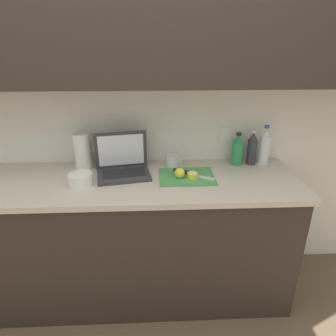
{
  "coord_description": "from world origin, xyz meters",
  "views": [
    {
      "loc": [
        0.13,
        -1.67,
        1.68
      ],
      "look_at": [
        0.21,
        -0.01,
        0.96
      ],
      "focal_mm": 32.0,
      "sensor_mm": 36.0,
      "label": 1
    }
  ],
  "objects_px": {
    "knife": "(187,173)",
    "cutting_board": "(187,176)",
    "lemon_half_cut": "(192,175)",
    "bottle_green_soda": "(237,150)",
    "bowl_white": "(80,180)",
    "bottle_water_clear": "(265,146)",
    "bottle_oil_tall": "(252,149)",
    "lemon_whole_beside": "(180,173)",
    "laptop": "(123,164)",
    "paper_towel_roll": "(83,151)",
    "measuring_cup": "(172,161)"
  },
  "relations": [
    {
      "from": "laptop",
      "to": "cutting_board",
      "type": "relative_size",
      "value": 1.07
    },
    {
      "from": "bottle_green_soda",
      "to": "paper_towel_roll",
      "type": "relative_size",
      "value": 0.94
    },
    {
      "from": "lemon_whole_beside",
      "to": "bowl_white",
      "type": "xyz_separation_m",
      "value": [
        -0.59,
        -0.06,
        -0.0
      ]
    },
    {
      "from": "lemon_whole_beside",
      "to": "bottle_green_soda",
      "type": "height_order",
      "value": "bottle_green_soda"
    },
    {
      "from": "lemon_whole_beside",
      "to": "knife",
      "type": "bearing_deg",
      "value": 48.26
    },
    {
      "from": "lemon_half_cut",
      "to": "paper_towel_roll",
      "type": "relative_size",
      "value": 0.27
    },
    {
      "from": "bottle_green_soda",
      "to": "bowl_white",
      "type": "height_order",
      "value": "bottle_green_soda"
    },
    {
      "from": "bottle_green_soda",
      "to": "paper_towel_roll",
      "type": "height_order",
      "value": "paper_towel_roll"
    },
    {
      "from": "lemon_half_cut",
      "to": "measuring_cup",
      "type": "distance_m",
      "value": 0.23
    },
    {
      "from": "lemon_whole_beside",
      "to": "paper_towel_roll",
      "type": "distance_m",
      "value": 0.67
    },
    {
      "from": "bottle_oil_tall",
      "to": "measuring_cup",
      "type": "relative_size",
      "value": 2.21
    },
    {
      "from": "laptop",
      "to": "paper_towel_roll",
      "type": "distance_m",
      "value": 0.29
    },
    {
      "from": "lemon_half_cut",
      "to": "lemon_whole_beside",
      "type": "distance_m",
      "value": 0.08
    },
    {
      "from": "bottle_green_soda",
      "to": "paper_towel_roll",
      "type": "bearing_deg",
      "value": -179.23
    },
    {
      "from": "lemon_whole_beside",
      "to": "measuring_cup",
      "type": "distance_m",
      "value": 0.2
    },
    {
      "from": "measuring_cup",
      "to": "paper_towel_roll",
      "type": "distance_m",
      "value": 0.6
    },
    {
      "from": "knife",
      "to": "bottle_green_soda",
      "type": "relative_size",
      "value": 1.13
    },
    {
      "from": "bottle_green_soda",
      "to": "bowl_white",
      "type": "distance_m",
      "value": 1.04
    },
    {
      "from": "cutting_board",
      "to": "knife",
      "type": "relative_size",
      "value": 1.35
    },
    {
      "from": "lemon_whole_beside",
      "to": "bottle_water_clear",
      "type": "relative_size",
      "value": 0.23
    },
    {
      "from": "lemon_half_cut",
      "to": "bowl_white",
      "type": "bearing_deg",
      "value": -175.26
    },
    {
      "from": "knife",
      "to": "cutting_board",
      "type": "bearing_deg",
      "value": -63.87
    },
    {
      "from": "cutting_board",
      "to": "knife",
      "type": "bearing_deg",
      "value": 85.28
    },
    {
      "from": "bottle_water_clear",
      "to": "paper_towel_roll",
      "type": "bearing_deg",
      "value": -179.35
    },
    {
      "from": "bottle_water_clear",
      "to": "bottle_oil_tall",
      "type": "bearing_deg",
      "value": 180.0
    },
    {
      "from": "cutting_board",
      "to": "bowl_white",
      "type": "height_order",
      "value": "bowl_white"
    },
    {
      "from": "knife",
      "to": "paper_towel_roll",
      "type": "xyz_separation_m",
      "value": [
        -0.68,
        0.15,
        0.1
      ]
    },
    {
      "from": "lemon_half_cut",
      "to": "bottle_oil_tall",
      "type": "distance_m",
      "value": 0.5
    },
    {
      "from": "bottle_green_soda",
      "to": "bottle_oil_tall",
      "type": "height_order",
      "value": "bottle_oil_tall"
    },
    {
      "from": "laptop",
      "to": "lemon_half_cut",
      "type": "xyz_separation_m",
      "value": [
        0.44,
        -0.11,
        -0.04
      ]
    },
    {
      "from": "bottle_water_clear",
      "to": "measuring_cup",
      "type": "height_order",
      "value": "bottle_water_clear"
    },
    {
      "from": "bottle_green_soda",
      "to": "measuring_cup",
      "type": "bearing_deg",
      "value": -176.38
    },
    {
      "from": "bottle_oil_tall",
      "to": "bottle_water_clear",
      "type": "relative_size",
      "value": 0.89
    },
    {
      "from": "cutting_board",
      "to": "lemon_whole_beside",
      "type": "relative_size",
      "value": 5.48
    },
    {
      "from": "cutting_board",
      "to": "bottle_oil_tall",
      "type": "xyz_separation_m",
      "value": [
        0.46,
        0.2,
        0.11
      ]
    },
    {
      "from": "lemon_whole_beside",
      "to": "bottle_oil_tall",
      "type": "distance_m",
      "value": 0.56
    },
    {
      "from": "knife",
      "to": "bottle_water_clear",
      "type": "bearing_deg",
      "value": 47.94
    },
    {
      "from": "cutting_board",
      "to": "bowl_white",
      "type": "xyz_separation_m",
      "value": [
        -0.64,
        -0.08,
        0.03
      ]
    },
    {
      "from": "bottle_water_clear",
      "to": "cutting_board",
      "type": "bearing_deg",
      "value": -160.09
    },
    {
      "from": "bottle_water_clear",
      "to": "bowl_white",
      "type": "height_order",
      "value": "bottle_water_clear"
    },
    {
      "from": "lemon_half_cut",
      "to": "cutting_board",
      "type": "bearing_deg",
      "value": 137.08
    },
    {
      "from": "bottle_oil_tall",
      "to": "bottle_water_clear",
      "type": "bearing_deg",
      "value": -0.0
    },
    {
      "from": "knife",
      "to": "measuring_cup",
      "type": "relative_size",
      "value": 2.32
    },
    {
      "from": "bowl_white",
      "to": "bottle_oil_tall",
      "type": "bearing_deg",
      "value": 14.41
    },
    {
      "from": "measuring_cup",
      "to": "paper_towel_roll",
      "type": "height_order",
      "value": "paper_towel_roll"
    },
    {
      "from": "laptop",
      "to": "bowl_white",
      "type": "distance_m",
      "value": 0.29
    },
    {
      "from": "bottle_green_soda",
      "to": "laptop",
      "type": "bearing_deg",
      "value": -171.21
    },
    {
      "from": "bottle_green_soda",
      "to": "bottle_oil_tall",
      "type": "distance_m",
      "value": 0.1
    },
    {
      "from": "cutting_board",
      "to": "lemon_half_cut",
      "type": "bearing_deg",
      "value": -42.92
    },
    {
      "from": "lemon_whole_beside",
      "to": "bottle_oil_tall",
      "type": "bearing_deg",
      "value": 23.61
    }
  ]
}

